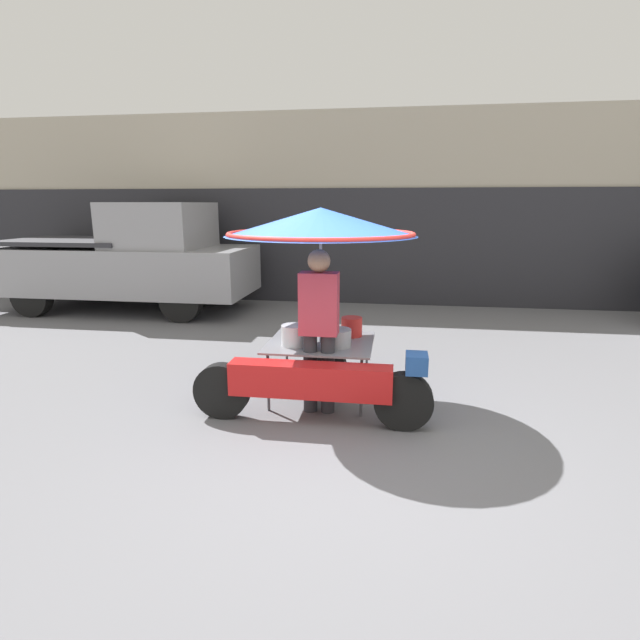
# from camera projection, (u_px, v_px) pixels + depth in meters

# --- Properties ---
(ground_plane) EXTENTS (36.00, 36.00, 0.00)m
(ground_plane) POSITION_uv_depth(u_px,v_px,m) (344.00, 446.00, 4.41)
(ground_plane) COLOR slate
(shopfront_building) EXTENTS (28.00, 2.06, 3.94)m
(shopfront_building) POSITION_uv_depth(u_px,v_px,m) (381.00, 210.00, 11.21)
(shopfront_building) COLOR #B2A893
(shopfront_building) RESTS_ON ground
(vendor_motorcycle_cart) EXTENTS (2.34, 1.98, 2.05)m
(vendor_motorcycle_cart) POSITION_uv_depth(u_px,v_px,m) (320.00, 253.00, 5.07)
(vendor_motorcycle_cart) COLOR black
(vendor_motorcycle_cart) RESTS_ON ground
(vendor_person) EXTENTS (0.38, 0.22, 1.66)m
(vendor_person) POSITION_uv_depth(u_px,v_px,m) (319.00, 323.00, 4.94)
(vendor_person) COLOR #2D2D33
(vendor_person) RESTS_ON ground
(pickup_truck) EXTENTS (4.96, 1.93, 2.11)m
(pickup_truck) POSITION_uv_depth(u_px,v_px,m) (132.00, 260.00, 9.80)
(pickup_truck) COLOR black
(pickup_truck) RESTS_ON ground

